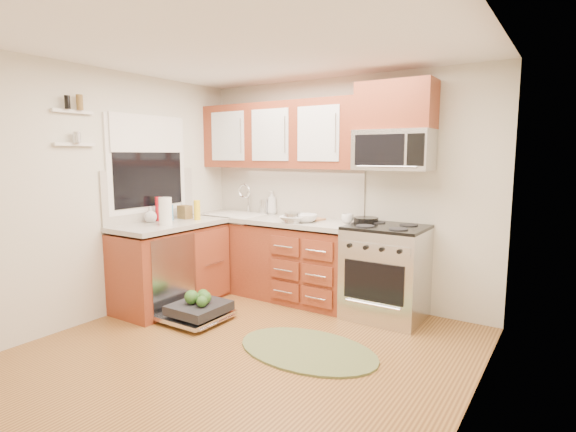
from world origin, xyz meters
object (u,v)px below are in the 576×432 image
Objects in this scene: bowl_a at (293,219)px; paper_towel_roll at (165,211)px; microwave at (394,150)px; upper_cabinets at (279,136)px; dishwasher at (196,311)px; bowl_b at (305,218)px; cutting_board at (312,219)px; sink at (237,224)px; cup at (347,218)px; skillet at (366,220)px; stock_pot at (292,218)px; range at (386,272)px; rug at (307,350)px.

paper_towel_roll is at bearing -139.23° from bowl_a.
microwave is 1.28m from bowl_a.
upper_cabinets reaches higher than dishwasher.
dishwasher is at bearing -121.66° from bowl_b.
cutting_board is at bearing 180.00° from microwave.
dishwasher is 1.62m from cutting_board.
sink is 1.46m from cup.
cutting_board is at bearing -179.86° from skillet.
stock_pot is 0.04m from bowl_a.
cutting_board is (-0.93, 0.12, 0.46)m from range.
sink is 2.14× the size of paper_towel_roll.
cutting_board is 0.45m from cup.
sink is at bearing 167.98° from stock_pot.
range is at bearing -10.95° from cup.
dishwasher is 1.98m from skillet.
paper_towel_roll is at bearing -132.72° from cutting_board.
bowl_a is (-0.72, -0.30, -0.02)m from skillet.
microwave is at bearing 18.42° from stock_pot.
dishwasher is 1.39m from stock_pot.
microwave is at bearing 3.24° from cup.
rug is 1.57m from cup.
dishwasher is (0.39, -1.12, -0.70)m from sink.
range is 3.27× the size of paper_towel_roll.
paper_towel_roll is at bearing -143.17° from cup.
dishwasher is 3.75× the size of stock_pot.
upper_cabinets is 1.05m from cutting_board.
stock_pot is (0.41, -0.35, -0.89)m from upper_cabinets.
sink is at bearing -175.94° from cup.
range is 7.42× the size of cup.
range is 2.35m from paper_towel_roll.
bowl_b is at bearing -25.39° from upper_cabinets.
paper_towel_roll is at bearing -152.32° from range.
bowl_b is (1.12, 0.96, -0.10)m from paper_towel_roll.
sink reaches higher than rug.
stock_pot is at bearing 128.94° from rug.
paper_towel_roll is 1.07× the size of bowl_b.
microwave is at bearing 0.00° from cutting_board.
sink is 2.39× the size of skillet.
cup is (-0.48, 0.09, 0.50)m from range.
skillet is at bearing 19.14° from bowl_b.
sink is 1.66m from skillet.
dishwasher is 1.29m from rug.
microwave is (0.00, 0.12, 1.23)m from range.
cup is (-0.48, -0.03, -0.72)m from microwave.
bowl_a is at bearing -169.78° from range.
skillet is at bearing 0.14° from cutting_board.
dishwasher is at bearing -8.59° from paper_towel_roll.
dishwasher is 5.47× the size of cup.
skillet reaches higher than sink.
range is at bearing -23.48° from skillet.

